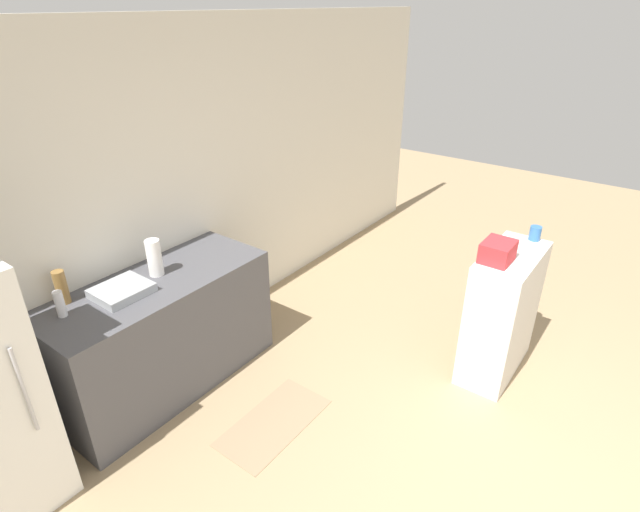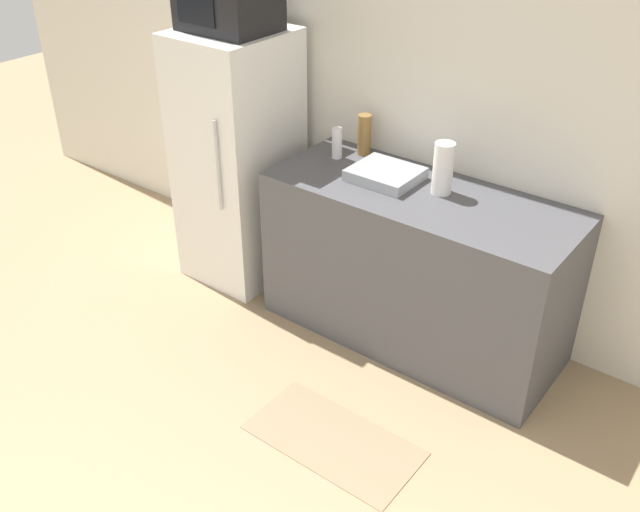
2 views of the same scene
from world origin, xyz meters
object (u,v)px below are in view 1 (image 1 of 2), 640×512
at_px(bottle_short, 60,304).
at_px(paper_towel_roll, 154,258).
at_px(jar, 535,233).
at_px(bottle_tall, 61,287).
at_px(basket, 498,251).

relative_size(bottle_short, paper_towel_roll, 0.65).
xyz_separation_m(jar, paper_towel_roll, (-1.94, 2.07, -0.05)).
distance_m(bottle_tall, basket, 2.94).
height_order(bottle_short, paper_towel_roll, paper_towel_roll).
xyz_separation_m(bottle_tall, paper_towel_roll, (0.60, -0.17, 0.02)).
distance_m(bottle_tall, bottle_short, 0.17).
bearing_deg(bottle_short, bottle_tall, 56.49).
xyz_separation_m(basket, paper_towel_roll, (-1.42, 1.96, -0.06)).
height_order(bottle_short, basket, basket).
relative_size(bottle_tall, jar, 2.11).
bearing_deg(jar, bottle_short, 141.23).
height_order(bottle_tall, basket, basket).
height_order(bottle_tall, paper_towel_roll, paper_towel_roll).
height_order(bottle_tall, jar, jar).
height_order(basket, paper_towel_roll, paper_towel_roll).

